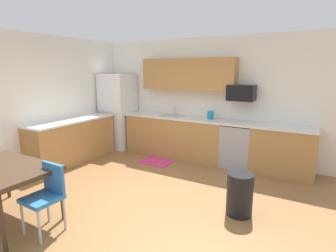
{
  "coord_description": "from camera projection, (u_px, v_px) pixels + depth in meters",
  "views": [
    {
      "loc": [
        2.31,
        -3.08,
        1.98
      ],
      "look_at": [
        0.0,
        1.0,
        1.0
      ],
      "focal_mm": 28.41,
      "sensor_mm": 36.0,
      "label": 1
    }
  ],
  "objects": [
    {
      "name": "dining_table",
      "position": [
        2.0,
        171.0,
        3.46
      ],
      "size": [
        1.4,
        0.9,
        0.76
      ],
      "color": "#422D1E",
      "rests_on": "ground"
    },
    {
      "name": "cabinet_run_left",
      "position": [
        73.0,
        141.0,
        5.84
      ],
      "size": [
        0.6,
        2.0,
        0.9
      ],
      "primitive_type": "cube",
      "color": "#AD7A42",
      "rests_on": "ground"
    },
    {
      "name": "chair_near_table",
      "position": [
        47.0,
        192.0,
        3.28
      ],
      "size": [
        0.42,
        0.42,
        0.85
      ],
      "color": "#2D72B7",
      "rests_on": "ground"
    },
    {
      "name": "sink_basin",
      "position": [
        171.0,
        118.0,
        6.24
      ],
      "size": [
        0.48,
        0.4,
        0.14
      ],
      "primitive_type": "cube",
      "color": "#A5A8AD",
      "rests_on": "countertop_back"
    },
    {
      "name": "ground_plane",
      "position": [
        136.0,
        200.0,
        4.14
      ],
      "size": [
        12.0,
        12.0,
        0.0
      ],
      "primitive_type": "plane",
      "color": "olive"
    },
    {
      "name": "oven_range",
      "position": [
        237.0,
        145.0,
        5.56
      ],
      "size": [
        0.6,
        0.6,
        0.91
      ],
      "color": "#999BA0",
      "rests_on": "ground"
    },
    {
      "name": "kettle",
      "position": [
        210.0,
        115.0,
        5.79
      ],
      "size": [
        0.14,
        0.14,
        0.2
      ],
      "primitive_type": "cylinder",
      "color": "#198CBF",
      "rests_on": "countertop_back"
    },
    {
      "name": "cabinet_run_back",
      "position": [
        175.0,
        137.0,
        6.28
      ],
      "size": [
        2.38,
        0.6,
        0.9
      ],
      "primitive_type": "cube",
      "color": "#AD7A42",
      "rests_on": "ground"
    },
    {
      "name": "trash_bin",
      "position": [
        240.0,
        194.0,
        3.68
      ],
      "size": [
        0.36,
        0.36,
        0.6
      ],
      "primitive_type": "cylinder",
      "color": "black",
      "rests_on": "ground"
    },
    {
      "name": "floor_mat",
      "position": [
        156.0,
        162.0,
        5.87
      ],
      "size": [
        0.7,
        0.5,
        0.01
      ],
      "primitive_type": "cube",
      "color": "#CC3372",
      "rests_on": "ground"
    },
    {
      "name": "countertop_left",
      "position": [
        71.0,
        121.0,
        5.75
      ],
      "size": [
        0.64,
        2.0,
        0.04
      ],
      "primitive_type": "cube",
      "color": "silver",
      "rests_on": "cabinet_run_left"
    },
    {
      "name": "wall_back",
      "position": [
        203.0,
        98.0,
        6.12
      ],
      "size": [
        5.8,
        0.1,
        2.7
      ],
      "primitive_type": "cube",
      "color": "white",
      "rests_on": "ground"
    },
    {
      "name": "sink_faucet",
      "position": [
        174.0,
        111.0,
        6.36
      ],
      "size": [
        0.02,
        0.02,
        0.24
      ],
      "primitive_type": "cylinder",
      "color": "#B2B5BA",
      "rests_on": "countertop_back"
    },
    {
      "name": "refrigerator",
      "position": [
        118.0,
        111.0,
        6.89
      ],
      "size": [
        0.76,
        0.7,
        1.89
      ],
      "primitive_type": "cube",
      "color": "white",
      "rests_on": "ground"
    },
    {
      "name": "wall_left",
      "position": [
        24.0,
        104.0,
        5.14
      ],
      "size": [
        0.1,
        5.8,
        2.7
      ],
      "primitive_type": "cube",
      "color": "white",
      "rests_on": "ground"
    },
    {
      "name": "microwave",
      "position": [
        241.0,
        93.0,
        5.42
      ],
      "size": [
        0.54,
        0.36,
        0.32
      ],
      "primitive_type": "cube",
      "color": "black"
    },
    {
      "name": "upper_cabinets_back",
      "position": [
        188.0,
        74.0,
        5.97
      ],
      "size": [
        2.2,
        0.34,
        0.7
      ],
      "primitive_type": "cube",
      "color": "#AD7A42"
    },
    {
      "name": "cabinet_run_back_right",
      "position": [
        283.0,
        151.0,
        5.13
      ],
      "size": [
        1.17,
        0.6,
        0.9
      ],
      "primitive_type": "cube",
      "color": "#AD7A42",
      "rests_on": "ground"
    },
    {
      "name": "countertop_back",
      "position": [
        197.0,
        119.0,
        5.91
      ],
      "size": [
        4.8,
        0.64,
        0.04
      ],
      "primitive_type": "cube",
      "color": "silver",
      "rests_on": "cabinet_run_back"
    }
  ]
}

